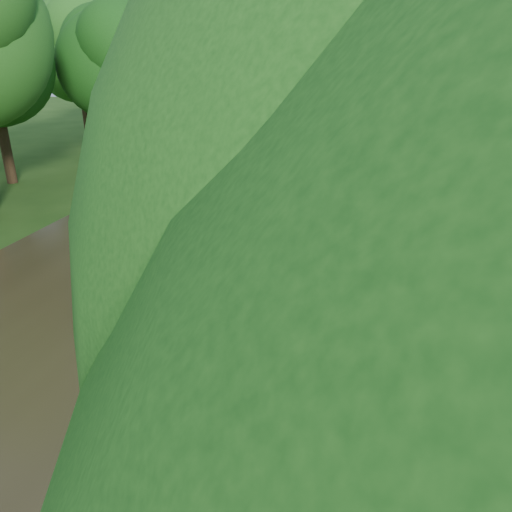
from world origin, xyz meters
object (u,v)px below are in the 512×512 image
at_px(second_boat, 294,167).
at_px(pedestrian_dark, 372,146).
at_px(plant_boat, 228,241).
at_px(sandwich_board, 316,314).
at_px(pedestrian_pink, 370,159).

xyz_separation_m(second_boat, pedestrian_dark, (4.04, 5.86, 0.36)).
bearing_deg(plant_boat, second_boat, 91.66).
height_order(second_boat, sandwich_board, second_boat).
bearing_deg(pedestrian_dark, pedestrian_pink, -115.86).
distance_m(second_boat, pedestrian_pink, 4.68).
height_order(sandwich_board, pedestrian_pink, pedestrian_pink).
distance_m(pedestrian_pink, pedestrian_dark, 3.72).
bearing_deg(plant_boat, sandwich_board, -43.48).
relative_size(second_boat, pedestrian_dark, 4.16).
height_order(pedestrian_pink, pedestrian_dark, pedestrian_dark).
bearing_deg(sandwich_board, pedestrian_dark, 105.94).
bearing_deg(second_boat, pedestrian_dark, 68.87).
distance_m(sandwich_board, pedestrian_dark, 22.37).
bearing_deg(sandwich_board, pedestrian_pink, 105.64).
bearing_deg(pedestrian_pink, plant_boat, -109.18).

